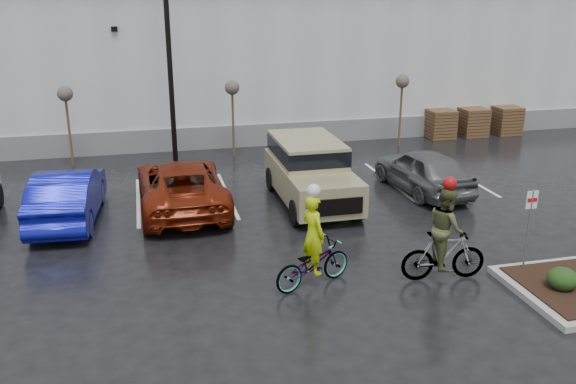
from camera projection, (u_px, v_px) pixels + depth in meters
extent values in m
plane|color=black|center=(383.00, 294.00, 14.19)|extent=(120.00, 120.00, 0.00)
cube|color=silver|center=(234.00, 51.00, 33.35)|extent=(60.00, 15.00, 7.00)
cube|color=slate|center=(262.00, 135.00, 27.35)|extent=(60.00, 0.12, 1.00)
cube|color=#233E19|center=(195.00, 32.00, 54.70)|extent=(80.00, 25.00, 6.00)
cylinder|color=black|center=(169.00, 51.00, 22.93)|extent=(0.20, 0.20, 9.00)
cylinder|color=#49361D|center=(69.00, 132.00, 23.95)|extent=(0.10, 0.10, 2.80)
sphere|color=#544D43|center=(65.00, 94.00, 23.47)|extent=(0.60, 0.60, 0.60)
cylinder|color=#49361D|center=(233.00, 124.00, 25.39)|extent=(0.10, 0.10, 2.80)
sphere|color=#544D43|center=(232.00, 88.00, 24.91)|extent=(0.60, 0.60, 0.60)
cylinder|color=#49361D|center=(400.00, 115.00, 27.06)|extent=(0.10, 0.10, 2.80)
sphere|color=#544D43|center=(402.00, 81.00, 26.58)|extent=(0.60, 0.60, 0.60)
cube|color=#49361D|center=(440.00, 124.00, 28.76)|extent=(1.20, 1.20, 1.35)
cube|color=#49361D|center=(473.00, 122.00, 29.14)|extent=(1.20, 1.20, 1.35)
cube|color=#49361D|center=(506.00, 120.00, 29.54)|extent=(1.20, 1.20, 1.35)
ellipsoid|color=black|center=(563.00, 279.00, 14.02)|extent=(0.70, 0.70, 0.52)
cylinder|color=gray|center=(528.00, 233.00, 14.87)|extent=(0.05, 0.05, 2.20)
cube|color=white|center=(532.00, 200.00, 14.60)|extent=(0.30, 0.02, 0.45)
cube|color=red|center=(532.00, 200.00, 14.59)|extent=(0.26, 0.02, 0.10)
imported|color=#0E129A|center=(68.00, 195.00, 18.46)|extent=(2.02, 5.02, 1.62)
imported|color=maroon|center=(181.00, 185.00, 19.46)|extent=(2.73, 5.75, 1.59)
imported|color=slate|center=(423.00, 170.00, 21.12)|extent=(2.22, 4.67, 1.54)
imported|color=#3F3F44|center=(313.00, 264.00, 14.45)|extent=(2.22, 1.45, 1.10)
imported|color=#B1CF0B|center=(313.00, 234.00, 14.21)|extent=(0.69, 0.82, 1.93)
sphere|color=silver|center=(314.00, 191.00, 13.87)|extent=(0.32, 0.32, 0.32)
imported|color=#3F3F44|center=(443.00, 255.00, 14.74)|extent=(2.07, 0.80, 1.26)
imported|color=#434A27|center=(446.00, 228.00, 14.51)|extent=(0.63, 1.02, 1.99)
sphere|color=#990C0C|center=(450.00, 183.00, 14.15)|extent=(0.33, 0.33, 0.33)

